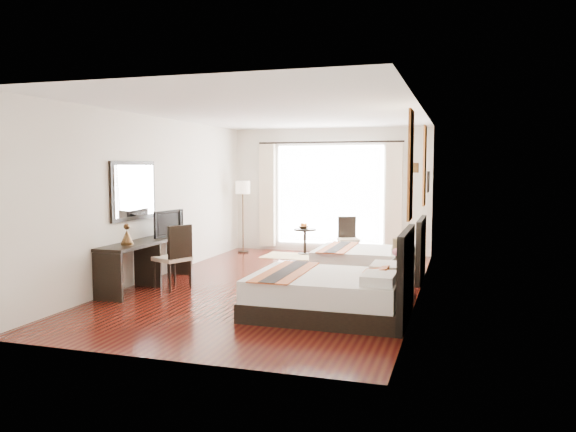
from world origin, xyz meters
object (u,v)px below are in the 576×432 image
(table_lamp, at_px, (401,246))
(console_desk, at_px, (148,263))
(bed_far, at_px, (372,261))
(side_table, at_px, (305,242))
(nightstand, at_px, (398,281))
(television, at_px, (165,223))
(desk_chair, at_px, (173,269))
(bed_near, at_px, (334,292))
(floor_lamp, at_px, (243,192))
(vase, at_px, (396,261))
(fruit_bowl, at_px, (304,227))
(window_chair, at_px, (348,246))

(table_lamp, xyz_separation_m, console_desk, (-3.98, -0.47, -0.38))
(bed_far, xyz_separation_m, side_table, (-1.80, 2.07, 0.01))
(nightstand, xyz_separation_m, television, (-3.95, 0.18, 0.72))
(nightstand, distance_m, television, 4.02)
(console_desk, bearing_deg, television, 87.92)
(side_table, bearing_deg, desk_chair, -105.30)
(console_desk, distance_m, side_table, 4.26)
(television, height_order, side_table, television)
(desk_chair, relative_size, side_table, 1.79)
(side_table, bearing_deg, television, -114.10)
(bed_near, xyz_separation_m, floor_lamp, (-3.14, 4.69, 1.07))
(console_desk, bearing_deg, table_lamp, 6.76)
(vase, distance_m, television, 3.95)
(vase, distance_m, fruit_bowl, 4.45)
(console_desk, bearing_deg, floor_lamp, 88.06)
(bed_near, xyz_separation_m, side_table, (-1.72, 4.82, -0.01))
(desk_chair, distance_m, fruit_bowl, 4.12)
(nightstand, distance_m, console_desk, 3.99)
(fruit_bowl, bearing_deg, window_chair, -17.53)
(bed_near, bearing_deg, television, 156.68)
(console_desk, xyz_separation_m, television, (0.02, 0.55, 0.60))
(vase, relative_size, floor_lamp, 0.08)
(fruit_bowl, bearing_deg, television, -113.56)
(nightstand, xyz_separation_m, desk_chair, (-3.50, -0.37, 0.05))
(nightstand, relative_size, floor_lamp, 0.33)
(vase, relative_size, fruit_bowl, 0.57)
(console_desk, xyz_separation_m, floor_lamp, (0.13, 3.84, 0.99))
(bed_near, height_order, console_desk, bed_near)
(floor_lamp, bearing_deg, window_chair, -4.71)
(nightstand, bearing_deg, bed_far, 112.06)
(console_desk, distance_m, desk_chair, 0.47)
(television, bearing_deg, table_lamp, -83.55)
(bed_far, bearing_deg, window_chair, 113.74)
(table_lamp, distance_m, floor_lamp, 5.15)
(nightstand, distance_m, table_lamp, 0.51)
(table_lamp, height_order, console_desk, table_lamp)
(bed_far, distance_m, fruit_bowl, 2.80)
(table_lamp, xyz_separation_m, desk_chair, (-3.52, -0.47, -0.44))
(vase, bearing_deg, window_chair, 111.82)
(television, bearing_deg, nightstand, -85.03)
(television, distance_m, desk_chair, 0.97)
(side_table, bearing_deg, fruit_bowl, 164.12)
(bed_far, distance_m, side_table, 2.75)
(television, bearing_deg, fruit_bowl, -15.98)
(bed_far, relative_size, television, 2.44)
(bed_far, relative_size, side_table, 3.30)
(desk_chair, relative_size, window_chair, 1.16)
(nightstand, height_order, window_chair, window_chair)
(bed_far, relative_size, fruit_bowl, 8.16)
(bed_near, distance_m, fruit_bowl, 5.14)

